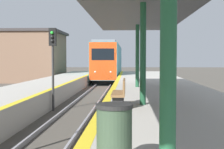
{
  "coord_description": "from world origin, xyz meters",
  "views": [
    {
      "loc": [
        2.49,
        -1.02,
        2.65
      ],
      "look_at": [
        1.68,
        14.08,
        1.9
      ],
      "focal_mm": 50.0,
      "sensor_mm": 36.0,
      "label": 1
    }
  ],
  "objects_px": {
    "trash_bin": "(114,136)",
    "bench": "(120,92)",
    "train": "(109,62)",
    "signal_mid": "(53,53)"
  },
  "relations": [
    {
      "from": "trash_bin",
      "to": "bench",
      "type": "relative_size",
      "value": 0.57
    },
    {
      "from": "train",
      "to": "bench",
      "type": "distance_m",
      "value": 28.71
    },
    {
      "from": "train",
      "to": "signal_mid",
      "type": "height_order",
      "value": "train"
    },
    {
      "from": "train",
      "to": "signal_mid",
      "type": "bearing_deg",
      "value": -93.32
    },
    {
      "from": "signal_mid",
      "to": "trash_bin",
      "type": "bearing_deg",
      "value": -71.85
    },
    {
      "from": "train",
      "to": "trash_bin",
      "type": "bearing_deg",
      "value": -86.23
    },
    {
      "from": "signal_mid",
      "to": "bench",
      "type": "bearing_deg",
      "value": -55.3
    },
    {
      "from": "train",
      "to": "bench",
      "type": "height_order",
      "value": "train"
    },
    {
      "from": "trash_bin",
      "to": "bench",
      "type": "bearing_deg",
      "value": 90.62
    },
    {
      "from": "train",
      "to": "bench",
      "type": "relative_size",
      "value": 11.05
    }
  ]
}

